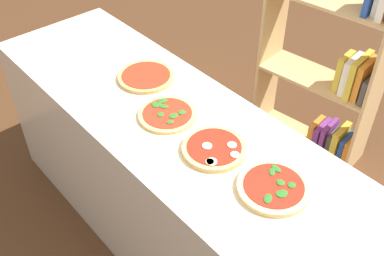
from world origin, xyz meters
The scene contains 8 objects.
ground_plane centered at (0.00, 0.00, 0.00)m, with size 12.00×12.00×0.00m, color #4C2D19.
counter centered at (0.00, 0.00, 0.45)m, with size 2.59×0.69×0.91m, color beige.
parchment_paper centered at (0.00, 0.00, 0.91)m, with size 2.33×0.50×0.00m, color beige.
pizza_plain_0 centered at (-0.46, 0.09, 0.92)m, with size 0.28×0.28×0.02m.
pizza_spinach_1 centered at (-0.15, -0.01, 0.92)m, with size 0.27×0.27×0.02m.
pizza_mozzarella_2 centered at (0.15, -0.01, 0.92)m, with size 0.27×0.27×0.03m.
pizza_spinach_3 centered at (0.46, 0.01, 0.92)m, with size 0.28×0.28×0.03m.
bookshelf centered at (-0.08, 1.24, 0.71)m, with size 0.79×0.38×1.62m.
Camera 1 is at (1.14, -0.99, 2.23)m, focal length 42.82 mm.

